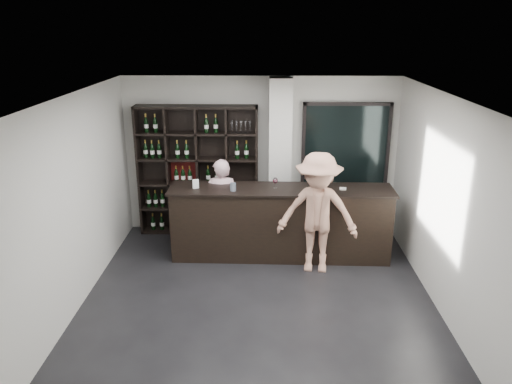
{
  "coord_description": "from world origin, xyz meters",
  "views": [
    {
      "loc": [
        0.09,
        -6.21,
        3.77
      ],
      "look_at": [
        -0.05,
        1.1,
        1.3
      ],
      "focal_mm": 35.0,
      "sensor_mm": 36.0,
      "label": 1
    }
  ],
  "objects_px": {
    "wine_shelf": "(198,171)",
    "customer": "(318,213)",
    "tasting_counter": "(281,223)",
    "taster_black": "(313,205)",
    "taster_pink": "(222,204)"
  },
  "relations": [
    {
      "from": "tasting_counter",
      "to": "taster_pink",
      "type": "distance_m",
      "value": 1.08
    },
    {
      "from": "wine_shelf",
      "to": "customer",
      "type": "bearing_deg",
      "value": -36.37
    },
    {
      "from": "wine_shelf",
      "to": "tasting_counter",
      "type": "height_order",
      "value": "wine_shelf"
    },
    {
      "from": "wine_shelf",
      "to": "taster_black",
      "type": "relative_size",
      "value": 1.47
    },
    {
      "from": "customer",
      "to": "tasting_counter",
      "type": "bearing_deg",
      "value": 147.3
    },
    {
      "from": "tasting_counter",
      "to": "customer",
      "type": "distance_m",
      "value": 0.82
    },
    {
      "from": "tasting_counter",
      "to": "taster_pink",
      "type": "relative_size",
      "value": 2.27
    },
    {
      "from": "wine_shelf",
      "to": "taster_pink",
      "type": "distance_m",
      "value": 0.95
    },
    {
      "from": "taster_pink",
      "to": "taster_black",
      "type": "bearing_deg",
      "value": 177.9
    },
    {
      "from": "taster_black",
      "to": "wine_shelf",
      "type": "bearing_deg",
      "value": -34.79
    },
    {
      "from": "tasting_counter",
      "to": "taster_black",
      "type": "relative_size",
      "value": 2.26
    },
    {
      "from": "tasting_counter",
      "to": "customer",
      "type": "height_order",
      "value": "customer"
    },
    {
      "from": "wine_shelf",
      "to": "tasting_counter",
      "type": "relative_size",
      "value": 0.65
    },
    {
      "from": "tasting_counter",
      "to": "taster_black",
      "type": "xyz_separation_m",
      "value": [
        0.57,
        0.32,
        0.2
      ]
    },
    {
      "from": "wine_shelf",
      "to": "customer",
      "type": "distance_m",
      "value": 2.57
    }
  ]
}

